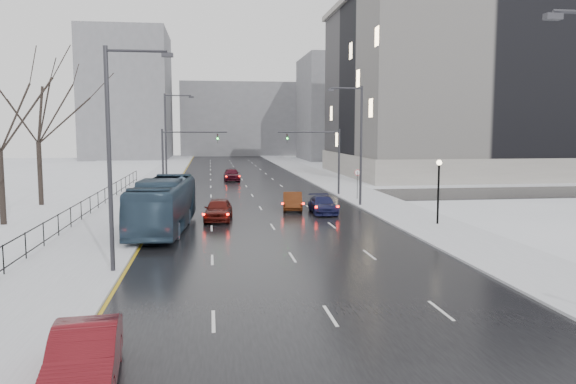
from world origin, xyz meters
name	(u,v)px	position (x,y,z in m)	size (l,w,h in m)	color
road	(245,185)	(0.00, 60.00, 0.02)	(16.00, 150.00, 0.04)	black
cross_road	(253,197)	(0.00, 48.00, 0.02)	(130.00, 10.00, 0.04)	black
sidewalk_left	(153,185)	(-10.50, 60.00, 0.08)	(5.00, 150.00, 0.16)	silver
sidewalk_right	(333,183)	(10.50, 60.00, 0.08)	(5.00, 150.00, 0.16)	silver
park_strip	(67,187)	(-20.00, 60.00, 0.06)	(14.00, 150.00, 0.12)	white
tree_park_d	(4,226)	(-17.80, 34.00, 0.00)	(8.75, 8.75, 12.50)	black
tree_park_e	(42,206)	(-18.20, 44.00, 0.00)	(9.45, 9.45, 13.50)	black
iron_fence	(63,221)	(-13.00, 30.00, 0.91)	(0.06, 70.00, 1.30)	black
streetlight_r_mid	(358,139)	(8.17, 40.00, 5.62)	(2.95, 0.25, 10.00)	#2D2D33
streetlight_l_near	(114,148)	(-8.17, 20.00, 5.62)	(2.95, 0.25, 10.00)	#2D2D33
streetlight_l_far	(168,138)	(-8.17, 52.00, 5.62)	(2.95, 0.25, 10.00)	#2D2D33
lamppost_r_mid	(439,182)	(11.00, 30.00, 2.94)	(0.36, 0.36, 4.28)	black
mast_signal_right	(328,154)	(7.33, 48.00, 4.11)	(6.10, 0.33, 6.50)	#2D2D33
mast_signal_left	(174,155)	(-7.33, 48.00, 4.11)	(6.10, 0.33, 6.50)	#2D2D33
no_uturn_sign	(357,175)	(9.20, 44.00, 2.30)	(0.60, 0.06, 2.70)	#2D2D33
civic_building	(482,96)	(35.00, 72.00, 11.21)	(41.00, 31.00, 24.80)	gray
bldg_far_right	(357,109)	(28.00, 115.00, 11.00)	(24.00, 20.00, 22.00)	slate
bldg_far_left	(128,96)	(-22.00, 125.00, 14.00)	(18.00, 22.00, 28.00)	slate
bldg_far_center	(241,120)	(4.00, 140.00, 9.00)	(30.00, 18.00, 18.00)	slate
sedan_left_near	(85,357)	(-7.20, 8.65, 0.79)	(1.59, 4.57, 1.50)	#5C0F16
bus	(164,204)	(-7.00, 30.64, 1.70)	(2.80, 11.95, 3.33)	#2B4054
sedan_center_near	(218,209)	(-3.50, 34.22, 0.82)	(1.84, 4.56, 1.56)	#54130E
sedan_right_near	(293,201)	(2.47, 38.73, 0.75)	(1.50, 4.29, 1.41)	#4E220D
sedan_right_far	(323,205)	(4.50, 36.52, 0.70)	(1.86, 4.58, 1.33)	#15173F
sedan_center_far	(232,174)	(-1.37, 65.16, 0.85)	(1.91, 4.76, 1.62)	#3F0A17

